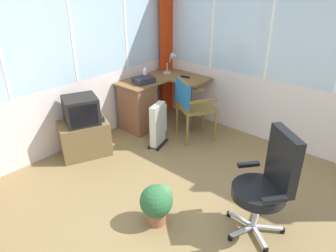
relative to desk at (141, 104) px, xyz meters
name	(u,v)px	position (x,y,z in m)	size (l,w,h in m)	color
ground	(188,236)	(-1.33, -2.01, -0.45)	(5.58, 5.64, 0.06)	olive
north_window_panel	(41,63)	(-1.33, 0.34, 0.85)	(4.58, 0.07, 2.54)	silver
east_window_panel	(303,60)	(0.99, -2.01, 0.85)	(0.07, 4.64, 2.54)	silver
curtain_corner	(167,42)	(0.86, 0.21, 0.80)	(0.30, 0.07, 2.44)	#BC310E
desk	(141,104)	(0.00, 0.00, 0.00)	(1.24, 1.00, 0.76)	brown
desk_lamp	(173,60)	(0.73, -0.02, 0.57)	(0.22, 0.19, 0.34)	#B2B7BC
tv_remote	(185,77)	(0.67, -0.34, 0.36)	(0.04, 0.15, 0.02)	black
spray_bottle	(145,74)	(0.14, 0.03, 0.45)	(0.06, 0.06, 0.22)	silver
paper_tray	(144,80)	(0.03, -0.05, 0.39)	(0.30, 0.23, 0.09)	#292530
wooden_armchair	(189,101)	(0.23, -0.78, 0.18)	(0.66, 0.66, 0.92)	olive
office_chair	(269,180)	(-0.79, -2.50, 0.17)	(0.60, 0.61, 1.05)	#B7B7BF
tv_on_stand	(84,129)	(-1.08, -0.01, -0.04)	(0.76, 0.65, 0.83)	brown
space_heater	(159,124)	(-0.21, -0.58, -0.10)	(0.41, 0.27, 0.63)	silver
potted_plant	(157,202)	(-1.40, -1.67, -0.16)	(0.33, 0.33, 0.43)	#975C40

